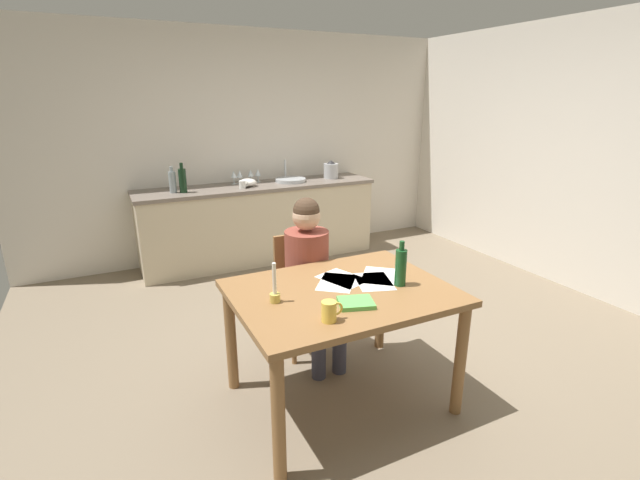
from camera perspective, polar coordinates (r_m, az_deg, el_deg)
name	(u,v)px	position (r m, az deg, el deg)	size (l,w,h in m)	color
ground_plane	(355,348)	(3.65, 4.42, -13.48)	(5.20, 5.20, 0.04)	#7A6B56
wall_back	(247,146)	(5.55, -9.25, 11.63)	(5.20, 0.12, 2.60)	silver
wall_right	(597,160)	(5.03, 31.65, 8.65)	(0.12, 5.20, 2.60)	silver
kitchen_counter	(260,222)	(5.36, -7.65, 2.26)	(2.74, 0.64, 0.90)	beige
dining_table	(341,306)	(2.75, 2.72, -8.28)	(1.28, 0.98, 0.77)	olive
chair_at_table	(303,286)	(3.45, -2.19, -5.85)	(0.41, 0.41, 0.87)	olive
person_seated	(311,270)	(3.25, -1.21, -3.77)	(0.33, 0.60, 1.19)	brown
coffee_mug	(330,311)	(2.33, 1.22, -9.00)	(0.12, 0.08, 0.11)	#F2CC4C
candlestick	(275,292)	(2.54, -5.74, -6.50)	(0.06, 0.06, 0.23)	gold
book_magazine	(356,303)	(2.52, 4.57, -7.92)	(0.19, 0.16, 0.03)	#5CB853
paper_letter	(337,282)	(2.81, 2.11, -5.37)	(0.21, 0.30, 0.00)	white
paper_bill	(379,276)	(2.93, 7.50, -4.51)	(0.21, 0.30, 0.00)	white
paper_envelope	(374,281)	(2.84, 6.82, -5.23)	(0.21, 0.30, 0.00)	white
paper_receipt	(342,278)	(2.87, 2.86, -4.88)	(0.21, 0.30, 0.00)	white
wine_bottle_on_table	(401,267)	(2.77, 10.18, -3.35)	(0.07, 0.07, 0.28)	#194C23
sink_unit	(290,180)	(5.40, -3.77, 7.61)	(0.36, 0.36, 0.24)	#B2B7BC
bottle_oil	(172,182)	(4.99, -18.17, 7.03)	(0.07, 0.07, 0.28)	#8C999E
bottle_vinegar	(183,180)	(4.96, -16.99, 7.27)	(0.08, 0.08, 0.31)	black
mixing_bowl	(248,182)	(5.16, -9.11, 7.20)	(0.19, 0.19, 0.09)	white
stovetop_kettle	(331,170)	(5.61, 1.40, 8.81)	(0.18, 0.18, 0.22)	#B7BABF
wine_glass_near_sink	(258,173)	(5.40, -7.87, 8.41)	(0.07, 0.07, 0.15)	silver
wine_glass_by_kettle	(250,173)	(5.37, -8.79, 8.32)	(0.07, 0.07, 0.15)	silver
wine_glass_back_left	(240,174)	(5.34, -10.12, 8.19)	(0.07, 0.07, 0.15)	silver
wine_glass_back_right	(234,175)	(5.32, -10.87, 8.11)	(0.07, 0.07, 0.15)	silver
teacup_on_counter	(243,185)	(5.05, -9.76, 6.92)	(0.11, 0.07, 0.09)	white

